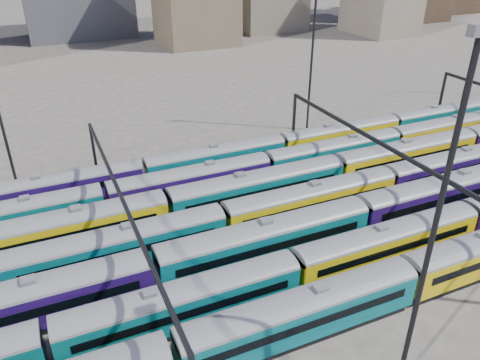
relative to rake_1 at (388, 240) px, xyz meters
name	(u,v)px	position (x,y,z in m)	size (l,w,h in m)	color
ground	(303,220)	(-3.47, 10.00, -2.71)	(500.00, 500.00, 0.00)	#423C38
rake_1	(388,240)	(0.00, 0.00, 0.00)	(104.65, 3.07, 5.16)	black
rake_2	(153,267)	(-22.21, 5.00, 0.21)	(135.36, 3.30, 5.57)	black
rake_3	(387,180)	(8.22, 10.00, 0.08)	(129.11, 3.15, 5.31)	black
rake_4	(258,185)	(-6.85, 15.00, 0.18)	(156.19, 3.26, 5.50)	black
rake_5	(105,197)	(-23.97, 20.00, -0.03)	(124.25, 3.03, 5.10)	black
rake_6	(282,145)	(1.75, 25.00, -0.13)	(119.98, 2.93, 4.92)	black
gantry_1	(123,207)	(-23.47, 10.00, 4.08)	(0.35, 40.35, 8.03)	black
gantry_2	(381,152)	(6.53, 10.00, 4.08)	(0.35, 40.35, 8.03)	black
mast_2	(435,226)	(-8.47, -12.00, 11.26)	(1.40, 0.50, 25.60)	black
mast_3	(313,45)	(11.53, 34.00, 11.26)	(1.40, 0.50, 25.60)	black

